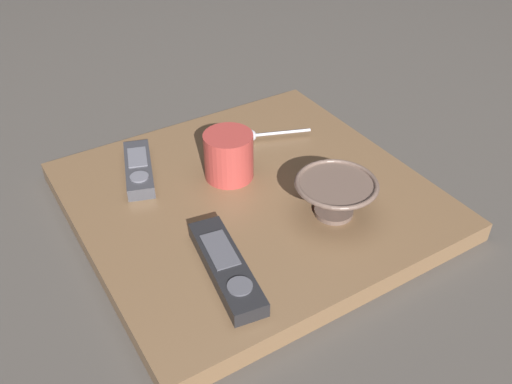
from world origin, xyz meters
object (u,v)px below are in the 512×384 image
object	(u,v)px
coffee_mug	(229,156)
tv_remote_near	(139,169)
teaspoon	(258,135)
cereal_bowl	(335,195)
tv_remote_far	(226,267)

from	to	relation	value
coffee_mug	tv_remote_near	xyz separation A→B (m)	(-0.13, 0.09, -0.03)
coffee_mug	teaspoon	bearing A→B (deg)	35.08
teaspoon	cereal_bowl	bearing A→B (deg)	-92.88
cereal_bowl	teaspoon	xyz separation A→B (m)	(0.01, 0.25, -0.02)
cereal_bowl	tv_remote_near	world-z (taller)	cereal_bowl
tv_remote_far	tv_remote_near	bearing A→B (deg)	92.55
tv_remote_near	tv_remote_far	xyz separation A→B (m)	(0.01, -0.29, 0.00)
tv_remote_near	tv_remote_far	bearing A→B (deg)	-87.45
cereal_bowl	teaspoon	world-z (taller)	cereal_bowl
tv_remote_near	tv_remote_far	size ratio (longest dim) A/B	0.81
cereal_bowl	teaspoon	bearing A→B (deg)	87.12
coffee_mug	tv_remote_far	world-z (taller)	coffee_mug
cereal_bowl	tv_remote_near	bearing A→B (deg)	130.32
tv_remote_near	coffee_mug	bearing A→B (deg)	-33.04
teaspoon	tv_remote_near	bearing A→B (deg)	176.80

